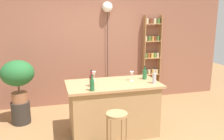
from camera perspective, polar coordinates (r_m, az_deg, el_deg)
ground at (r=4.05m, az=1.41°, el=-16.56°), size 12.00×12.00×0.00m
back_wall at (r=5.46m, az=-4.38°, el=6.58°), size 6.40×0.10×2.80m
kitchen_counter at (r=4.12m, az=0.24°, el=-9.09°), size 1.55×0.82×0.90m
bar_stool at (r=3.37m, az=1.14°, el=-13.27°), size 0.30×0.30×0.69m
spice_shelf at (r=5.79m, az=9.51°, el=3.38°), size 0.43×0.14×2.01m
plant_stool at (r=4.87m, az=-21.03°, el=-9.51°), size 0.34×0.34×0.42m
potted_plant at (r=4.65m, az=-21.73°, el=-1.22°), size 0.60×0.54×0.79m
bottle_spirits_clear at (r=3.54m, az=-4.80°, el=-3.56°), size 0.07×0.07×0.25m
bottle_olive_oil at (r=3.98m, az=10.09°, el=-1.86°), size 0.07×0.07×0.26m
bottle_sauce_amber at (r=3.76m, az=-4.97°, el=-2.48°), size 0.06×0.06×0.27m
bottle_wine_red at (r=4.23m, az=7.86°, el=-1.02°), size 0.08×0.08×0.24m
wine_glass_left at (r=4.10m, az=-4.36°, el=-0.98°), size 0.07×0.07×0.16m
wine_glass_center at (r=4.10m, az=4.78°, el=-0.98°), size 0.07×0.07×0.16m
pendant_globe_light at (r=5.39m, az=-1.14°, el=14.61°), size 0.23×0.23×2.30m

